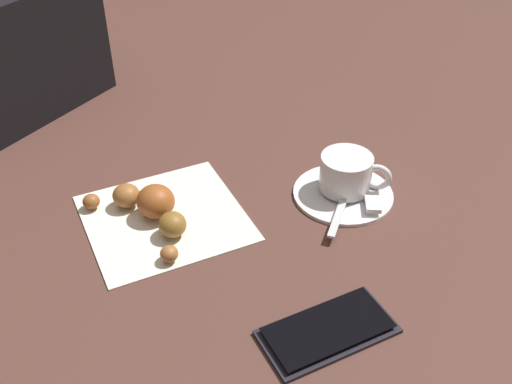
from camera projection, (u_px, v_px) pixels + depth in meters
ground_plane at (263, 202)px, 0.76m from camera, size 1.80×1.80×0.00m
saucer at (343, 192)px, 0.77m from camera, size 0.13×0.13×0.01m
espresso_cup at (347, 172)px, 0.76m from camera, size 0.08×0.07×0.05m
teaspoon at (346, 192)px, 0.76m from camera, size 0.10×0.11×0.01m
sugar_packet at (372, 195)px, 0.75m from camera, size 0.04×0.07×0.01m
napkin at (165, 217)px, 0.73m from camera, size 0.20×0.19×0.00m
croissant at (150, 207)px, 0.72m from camera, size 0.11×0.15×0.04m
cell_phone at (328, 330)px, 0.59m from camera, size 0.14×0.08×0.01m
laptop_bag at (12, 56)px, 0.88m from camera, size 0.29×0.26×0.19m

